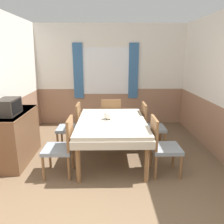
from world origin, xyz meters
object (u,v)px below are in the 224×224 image
object	(u,v)px
tv	(8,107)
vase	(108,115)
dining_table	(112,126)
chair_left_near	(62,145)
sideboard	(17,136)
chair_left_far	(72,125)
chair_right_near	(162,144)
chair_right_far	(150,125)
chair_head_window	(111,118)

from	to	relation	value
tv	vase	bearing A→B (deg)	7.80
dining_table	chair_left_near	size ratio (longest dim) A/B	1.78
sideboard	vase	bearing A→B (deg)	2.13
dining_table	chair_left_far	size ratio (longest dim) A/B	1.78
chair_right_near	dining_table	bearing A→B (deg)	-121.91
chair_left_near	chair_right_far	size ratio (longest dim) A/B	1.00
chair_right_far	chair_left_far	distance (m)	1.54
dining_table	vase	distance (m)	0.20
sideboard	tv	world-z (taller)	tv
dining_table	chair_right_far	distance (m)	0.92
dining_table	chair_left_near	world-z (taller)	chair_left_near
chair_right_far	sideboard	distance (m)	2.49
chair_left_near	vase	distance (m)	0.96
chair_right_near	sideboard	world-z (taller)	chair_right_near
dining_table	chair_head_window	size ratio (longest dim) A/B	1.78
chair_right_near	tv	world-z (taller)	tv
chair_right_far	vase	bearing A→B (deg)	-63.51
tv	vase	size ratio (longest dim) A/B	2.94
chair_head_window	chair_left_far	bearing A→B (deg)	-146.23
chair_right_near	chair_left_near	distance (m)	1.54
chair_right_near	sideboard	distance (m)	2.49
chair_left_near	sideboard	distance (m)	1.02
dining_table	sideboard	size ratio (longest dim) A/B	1.44
dining_table	sideboard	distance (m)	1.68
vase	chair_right_near	bearing A→B (deg)	-33.41
chair_left_far	sideboard	world-z (taller)	chair_left_far
vase	sideboard	bearing A→B (deg)	-177.87
dining_table	chair_right_far	size ratio (longest dim) A/B	1.78
sideboard	vase	size ratio (longest dim) A/B	7.51
chair_head_window	sideboard	xyz separation A→B (m)	(-1.67, -0.99, -0.04)
vase	tv	bearing A→B (deg)	-172.20
dining_table	vase	world-z (taller)	vase
dining_table	chair_left_far	xyz separation A→B (m)	(-0.77, 0.48, -0.14)
chair_right_near	vase	bearing A→B (deg)	-123.41
chair_head_window	chair_left_near	bearing A→B (deg)	-117.58
chair_left_near	chair_head_window	world-z (taller)	same
chair_left_near	vase	bearing A→B (deg)	-52.49
tv	chair_left_far	bearing A→B (deg)	35.05
sideboard	tv	xyz separation A→B (m)	(-0.01, -0.16, 0.57)
chair_left_near	chair_right_near	bearing A→B (deg)	-90.00
sideboard	dining_table	bearing A→B (deg)	-0.25
chair_right_near	chair_left_near	world-z (taller)	same
chair_right_far	dining_table	bearing A→B (deg)	-58.09
chair_right_far	chair_left_near	bearing A→B (deg)	-58.09
chair_left_near	chair_head_window	bearing A→B (deg)	-27.58
chair_right_far	tv	world-z (taller)	tv
chair_left_near	vase	world-z (taller)	chair_left_near
chair_right_near	chair_left_far	size ratio (longest dim) A/B	1.00
chair_left_far	chair_right_near	bearing A→B (deg)	-121.91
chair_left_near	chair_head_window	distance (m)	1.67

